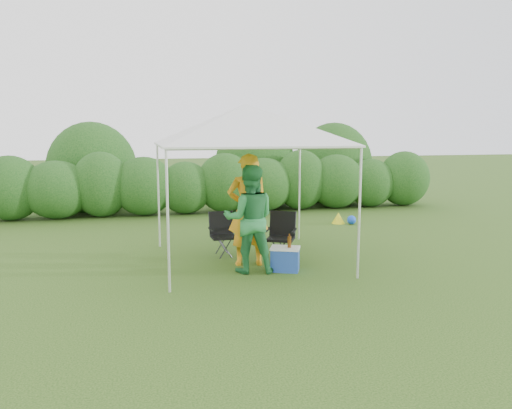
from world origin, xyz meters
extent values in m
plane|color=#3B5E1D|center=(0.00, 0.00, 0.00)|extent=(70.00, 70.00, 0.00)
ellipsoid|color=#27571C|center=(-5.17, 6.00, 0.86)|extent=(1.65, 1.40, 1.73)
cylinder|color=#382616|center=(-5.17, 6.00, 0.15)|extent=(0.12, 0.12, 0.30)
ellipsoid|color=#27571C|center=(-4.02, 6.00, 0.79)|extent=(1.80, 1.53, 1.57)
cylinder|color=#382616|center=(-4.02, 6.00, 0.15)|extent=(0.12, 0.12, 0.30)
ellipsoid|color=#27571C|center=(-2.87, 6.00, 0.90)|extent=(1.58, 1.34, 1.80)
cylinder|color=#382616|center=(-2.87, 6.00, 0.15)|extent=(0.12, 0.12, 0.30)
ellipsoid|color=#27571C|center=(-1.72, 6.00, 0.82)|extent=(1.72, 1.47, 1.65)
cylinder|color=#382616|center=(-1.72, 6.00, 0.15)|extent=(0.12, 0.12, 0.30)
ellipsoid|color=#27571C|center=(-0.57, 6.00, 0.75)|extent=(1.50, 1.28, 1.50)
cylinder|color=#382616|center=(-0.57, 6.00, 0.15)|extent=(0.12, 0.12, 0.30)
ellipsoid|color=#27571C|center=(0.57, 6.00, 0.86)|extent=(1.65, 1.40, 1.73)
cylinder|color=#382616|center=(0.57, 6.00, 0.15)|extent=(0.12, 0.12, 0.30)
ellipsoid|color=#27571C|center=(1.72, 6.00, 0.79)|extent=(1.80, 1.53, 1.57)
cylinder|color=#382616|center=(1.72, 6.00, 0.15)|extent=(0.12, 0.12, 0.30)
ellipsoid|color=#27571C|center=(2.87, 6.00, 0.90)|extent=(1.58, 1.34, 1.80)
cylinder|color=#382616|center=(2.87, 6.00, 0.15)|extent=(0.12, 0.12, 0.30)
ellipsoid|color=#27571C|center=(4.02, 6.00, 0.82)|extent=(1.72, 1.47, 1.65)
cylinder|color=#382616|center=(4.02, 6.00, 0.15)|extent=(0.12, 0.12, 0.30)
ellipsoid|color=#27571C|center=(5.17, 6.00, 0.75)|extent=(1.50, 1.28, 1.50)
cylinder|color=#382616|center=(5.17, 6.00, 0.15)|extent=(0.12, 0.12, 0.30)
ellipsoid|color=#27571C|center=(6.32, 6.00, 0.86)|extent=(1.65, 1.40, 1.73)
cylinder|color=#382616|center=(6.32, 6.00, 0.15)|extent=(0.12, 0.12, 0.30)
cylinder|color=silver|center=(-1.50, -1.00, 1.05)|extent=(0.04, 0.04, 2.10)
cylinder|color=silver|center=(1.50, -1.00, 1.05)|extent=(0.04, 0.04, 2.10)
cylinder|color=silver|center=(-1.50, 2.00, 1.05)|extent=(0.04, 0.04, 2.10)
cylinder|color=silver|center=(1.50, 2.00, 1.05)|extent=(0.04, 0.04, 2.10)
cube|color=white|center=(0.00, 0.50, 2.12)|extent=(3.10, 3.10, 0.03)
pyramid|color=white|center=(0.00, 0.50, 2.48)|extent=(3.10, 3.10, 0.70)
cube|color=black|center=(0.63, 0.44, 0.39)|extent=(0.62, 0.61, 0.05)
cube|color=black|center=(0.72, 0.62, 0.64)|extent=(0.49, 0.33, 0.46)
cube|color=black|center=(0.40, 0.55, 0.55)|extent=(0.22, 0.38, 0.03)
cube|color=black|center=(0.85, 0.33, 0.55)|extent=(0.22, 0.38, 0.03)
cylinder|color=black|center=(0.36, 0.35, 0.19)|extent=(0.02, 0.02, 0.39)
cylinder|color=black|center=(0.72, 0.17, 0.19)|extent=(0.02, 0.02, 0.39)
cylinder|color=black|center=(0.53, 0.71, 0.19)|extent=(0.02, 0.02, 0.39)
cylinder|color=black|center=(0.90, 0.53, 0.19)|extent=(0.02, 0.02, 0.39)
cube|color=black|center=(-0.36, 0.95, 0.37)|extent=(0.47, 0.44, 0.04)
cube|color=black|center=(-0.36, 1.14, 0.61)|extent=(0.46, 0.15, 0.43)
cube|color=black|center=(-0.59, 0.93, 0.52)|extent=(0.06, 0.39, 0.03)
cube|color=black|center=(-0.12, 0.96, 0.52)|extent=(0.06, 0.39, 0.03)
cylinder|color=black|center=(-0.54, 0.74, 0.18)|extent=(0.02, 0.02, 0.37)
cylinder|color=black|center=(-0.15, 0.76, 0.18)|extent=(0.02, 0.02, 0.37)
cylinder|color=black|center=(-0.56, 1.13, 0.18)|extent=(0.02, 0.02, 0.37)
cylinder|color=black|center=(-0.17, 1.15, 0.18)|extent=(0.02, 0.02, 0.37)
imported|color=orange|center=(-0.04, 0.22, 0.99)|extent=(0.76, 0.54, 1.97)
imported|color=#2B8342|center=(-0.11, -0.21, 0.90)|extent=(0.99, 0.83, 1.81)
cube|color=#2349A4|center=(0.49, -0.30, 0.19)|extent=(0.56, 0.49, 0.38)
cube|color=silver|center=(0.49, -0.30, 0.39)|extent=(0.59, 0.52, 0.03)
cylinder|color=#592D0C|center=(0.55, -0.34, 0.53)|extent=(0.06, 0.06, 0.24)
cone|color=yellow|center=(3.09, 3.56, 0.14)|extent=(0.34, 0.34, 0.28)
sphere|color=blue|center=(3.37, 3.37, 0.11)|extent=(0.23, 0.23, 0.23)
camera|label=1|loc=(-1.92, -8.20, 2.36)|focal=35.00mm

